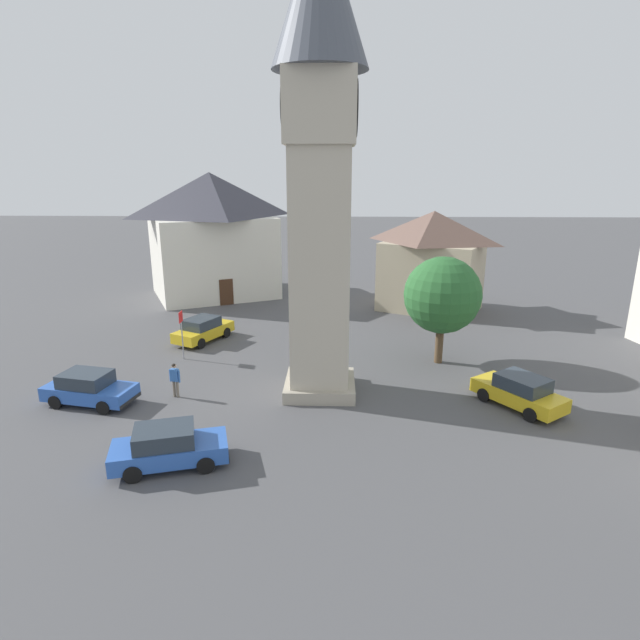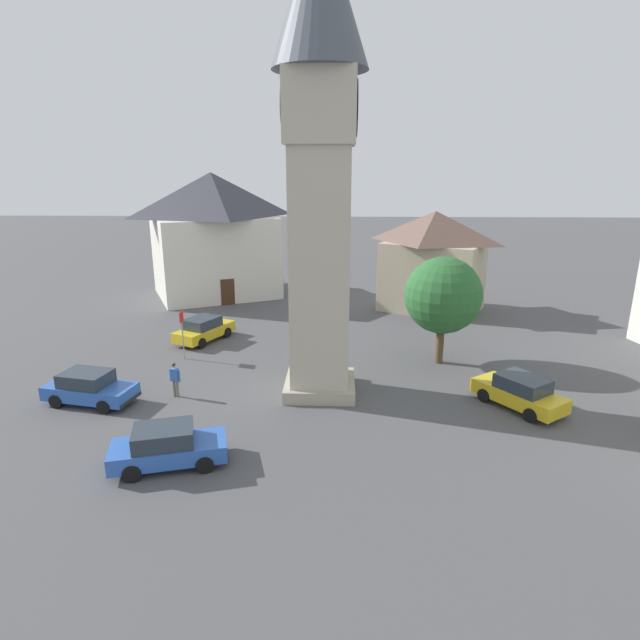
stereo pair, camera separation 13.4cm
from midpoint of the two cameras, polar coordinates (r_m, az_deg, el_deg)
ground_plane at (r=25.36m, az=-0.15°, el=-7.87°), size 200.00×200.00×0.00m
clock_tower at (r=23.21m, az=-0.18°, el=20.25°), size 4.05×4.05×20.51m
car_blue_kerb at (r=33.17m, az=-12.96°, el=-1.02°), size 4.45×3.36×1.53m
car_silver_kerb at (r=25.09m, az=21.10°, el=-7.41°), size 4.33×3.78×1.53m
car_red_corner at (r=26.05m, az=-24.39°, el=-6.92°), size 2.46×4.38×1.53m
car_white_side at (r=19.90m, az=-16.65°, el=-13.33°), size 2.73×4.43×1.53m
pedestrian at (r=25.30m, az=-15.96°, el=-6.11°), size 0.30×0.54×1.69m
tree at (r=28.63m, az=13.30°, el=2.67°), size 4.19×4.19×5.97m
building_shop_left at (r=44.85m, az=-11.95°, el=9.33°), size 11.84×12.58×10.26m
building_hall_far at (r=40.10m, az=12.20°, el=6.50°), size 8.16×9.01×7.51m
road_sign at (r=29.92m, az=-15.24°, el=-0.78°), size 0.60×0.07×2.80m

